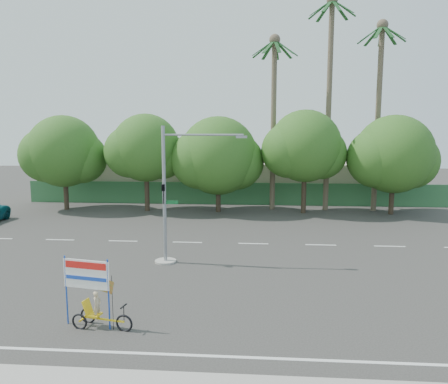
{
  "coord_description": "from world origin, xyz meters",
  "views": [
    {
      "loc": [
        2.17,
        -17.53,
        6.87
      ],
      "look_at": [
        0.43,
        5.42,
        3.5
      ],
      "focal_mm": 35.0,
      "sensor_mm": 36.0,
      "label": 1
    }
  ],
  "objects": [
    {
      "name": "ground",
      "position": [
        0.0,
        0.0,
        0.0
      ],
      "size": [
        120.0,
        120.0,
        0.0
      ],
      "primitive_type": "plane",
      "color": "#33302D",
      "rests_on": "ground"
    },
    {
      "name": "fence",
      "position": [
        0.0,
        21.5,
        1.0
      ],
      "size": [
        38.0,
        0.08,
        2.0
      ],
      "primitive_type": "cube",
      "color": "#336B3D",
      "rests_on": "ground"
    },
    {
      "name": "building_left",
      "position": [
        -10.0,
        26.0,
        2.0
      ],
      "size": [
        12.0,
        8.0,
        4.0
      ],
      "primitive_type": "cube",
      "color": "#B9A993",
      "rests_on": "ground"
    },
    {
      "name": "building_right",
      "position": [
        8.0,
        26.0,
        1.8
      ],
      "size": [
        14.0,
        8.0,
        3.6
      ],
      "primitive_type": "cube",
      "color": "#B9A993",
      "rests_on": "ground"
    },
    {
      "name": "tree_far_left",
      "position": [
        -14.05,
        18.0,
        4.76
      ],
      "size": [
        7.14,
        6.0,
        7.96
      ],
      "color": "#473828",
      "rests_on": "ground"
    },
    {
      "name": "tree_left",
      "position": [
        -7.05,
        18.0,
        5.06
      ],
      "size": [
        6.66,
        5.6,
        8.07
      ],
      "color": "#473828",
      "rests_on": "ground"
    },
    {
      "name": "tree_center",
      "position": [
        -1.05,
        18.0,
        4.47
      ],
      "size": [
        7.62,
        6.4,
        7.85
      ],
      "color": "#473828",
      "rests_on": "ground"
    },
    {
      "name": "tree_right",
      "position": [
        5.95,
        18.0,
        5.24
      ],
      "size": [
        6.9,
        5.8,
        8.36
      ],
      "color": "#473828",
      "rests_on": "ground"
    },
    {
      "name": "tree_far_right",
      "position": [
        12.95,
        18.0,
        4.64
      ],
      "size": [
        7.38,
        6.2,
        7.94
      ],
      "color": "#473828",
      "rests_on": "ground"
    },
    {
      "name": "palm_tall",
      "position": [
        8.0,
        19.5,
        10.46
      ],
      "size": [
        3.73,
        3.79,
        17.45
      ],
      "color": "#70604C",
      "rests_on": "ground"
    },
    {
      "name": "palm_mid",
      "position": [
        12.0,
        19.5,
        9.4
      ],
      "size": [
        3.73,
        3.79,
        15.45
      ],
      "color": "#70604C",
      "rests_on": "ground"
    },
    {
      "name": "palm_short",
      "position": [
        3.5,
        19.5,
        8.86
      ],
      "size": [
        3.73,
        3.79,
        14.45
      ],
      "color": "#70604C",
      "rests_on": "ground"
    },
    {
      "name": "traffic_signal",
      "position": [
        -2.2,
        3.98,
        2.92
      ],
      "size": [
        4.72,
        1.1,
        7.0
      ],
      "color": "gray",
      "rests_on": "ground"
    },
    {
      "name": "trike_billboard",
      "position": [
        -3.41,
        -3.55,
        1.02
      ],
      "size": [
        2.54,
        0.85,
        2.53
      ],
      "rotation": [
        0.0,
        0.0,
        -0.19
      ],
      "color": "black",
      "rests_on": "ground"
    }
  ]
}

